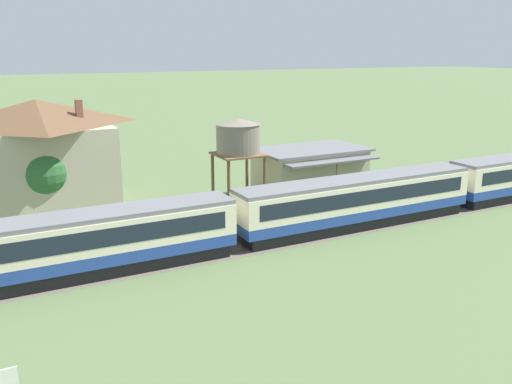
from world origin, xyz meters
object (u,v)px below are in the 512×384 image
Objects in this scene: station_building at (310,171)px; yard_tree_0 at (43,171)px; station_house_brown_roof at (40,155)px; passenger_train at (360,199)px; water_tower at (238,138)px.

yard_tree_0 is at bearing 173.03° from station_building.
station_building is at bearing -14.10° from station_house_brown_roof.
passenger_train is 11.80m from water_tower.
yard_tree_0 is at bearing 149.19° from passenger_train.
station_building is at bearing -6.97° from yard_tree_0.
passenger_train is 27.39m from station_house_brown_roof.
station_house_brown_roof reaches higher than passenger_train.
yard_tree_0 reaches higher than passenger_train.
passenger_train is 25.79m from yard_tree_0.
passenger_train is 13.51× the size of water_tower.
station_building is at bearing 8.65° from water_tower.
passenger_train is at bearing -100.39° from station_building.
station_building is at bearing 79.61° from passenger_train.
yard_tree_0 is at bearing 164.94° from water_tower.
water_tower is (-8.36, -1.27, 4.03)m from station_building.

